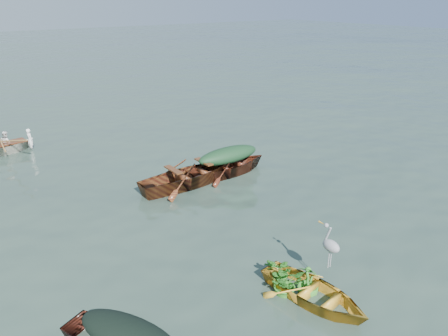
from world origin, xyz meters
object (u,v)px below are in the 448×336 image
Objects in this scene: rowed_boat at (0,155)px; green_tarp_boat at (228,175)px; open_wooden_boat at (189,185)px; yellow_dinghy at (313,301)px; heron at (330,252)px.

green_tarp_boat is at bearing -147.51° from rowed_boat.
green_tarp_boat is at bearing -91.32° from open_wooden_boat.
open_wooden_boat reaches higher than yellow_dinghy.
green_tarp_boat is 1.48m from open_wooden_boat.
open_wooden_boat is (0.97, 6.02, 0.00)m from yellow_dinghy.
yellow_dinghy is 0.69× the size of green_tarp_boat.
heron reaches higher than yellow_dinghy.
open_wooden_boat is at bearing 90.00° from green_tarp_boat.
yellow_dinghy is at bearing -174.81° from heron.
heron is at bearing -171.85° from rowed_boat.
rowed_boat is at bearing 98.06° from heron.
open_wooden_boat reaches higher than green_tarp_boat.
green_tarp_boat is 8.55m from rowed_boat.
green_tarp_boat is at bearing 59.19° from yellow_dinghy.
yellow_dinghy is 0.62× the size of open_wooden_boat.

